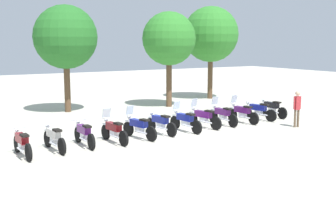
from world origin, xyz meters
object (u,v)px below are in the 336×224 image
at_px(motorcycle_7, 203,117).
at_px(motorcycle_5, 160,123).
at_px(motorcycle_4, 139,127).
at_px(motorcycle_8, 222,115).
at_px(motorcycle_0, 22,143).
at_px(motorcycle_10, 258,110).
at_px(person_0, 297,106).
at_px(tree_3, 211,34).
at_px(motorcycle_11, 272,108).
at_px(motorcycle_9, 242,113).
at_px(motorcycle_2, 84,134).
at_px(motorcycle_3, 114,130).
at_px(motorcycle_6, 185,121).
at_px(tree_2, 169,39).
at_px(motorcycle_1, 54,138).
at_px(tree_1, 66,37).

bearing_deg(motorcycle_7, motorcycle_5, 83.40).
relative_size(motorcycle_4, motorcycle_8, 0.99).
distance_m(motorcycle_0, motorcycle_5, 6.36).
height_order(motorcycle_4, motorcycle_10, motorcycle_4).
height_order(person_0, tree_3, tree_3).
distance_m(motorcycle_8, motorcycle_11, 3.81).
distance_m(motorcycle_0, motorcycle_11, 13.96).
height_order(motorcycle_9, person_0, person_0).
bearing_deg(motorcycle_2, motorcycle_3, -92.92).
distance_m(motorcycle_6, motorcycle_7, 1.30).
bearing_deg(motorcycle_3, motorcycle_7, -85.65).
distance_m(motorcycle_2, motorcycle_9, 8.85).
bearing_deg(motorcycle_8, tree_2, -9.36).
bearing_deg(motorcycle_5, motorcycle_0, 91.04).
distance_m(motorcycle_1, motorcycle_3, 2.52).
relative_size(motorcycle_3, motorcycle_4, 1.01).
bearing_deg(motorcycle_5, motorcycle_4, 97.77).
xyz_separation_m(motorcycle_3, motorcycle_10, (8.81, 1.05, -0.01)).
xyz_separation_m(motorcycle_7, motorcycle_11, (5.05, 0.62, -0.01)).
bearing_deg(tree_2, motorcycle_7, -107.79).
bearing_deg(tree_2, motorcycle_0, -143.89).
bearing_deg(tree_1, motorcycle_10, -45.09).
xyz_separation_m(motorcycle_8, tree_2, (0.95, 6.78, 3.76)).
bearing_deg(motorcycle_1, person_0, -100.03).
distance_m(motorcycle_7, tree_3, 11.98).
bearing_deg(motorcycle_1, motorcycle_5, -86.41).
relative_size(motorcycle_5, tree_3, 0.33).
height_order(motorcycle_6, tree_3, tree_3).
xyz_separation_m(motorcycle_1, motorcycle_9, (10.07, 0.95, 0.01)).
xyz_separation_m(motorcycle_1, motorcycle_7, (7.55, 0.84, 0.01)).
bearing_deg(tree_1, motorcycle_5, -79.74).
relative_size(motorcycle_8, tree_3, 0.33).
height_order(tree_2, tree_3, tree_3).
height_order(motorcycle_8, person_0, person_0).
relative_size(motorcycle_10, person_0, 1.21).
bearing_deg(motorcycle_9, tree_1, 34.94).
relative_size(motorcycle_4, motorcycle_11, 0.99).
relative_size(motorcycle_0, tree_1, 0.35).
height_order(motorcycle_9, motorcycle_10, motorcycle_9).
distance_m(motorcycle_0, person_0, 12.85).
relative_size(motorcycle_8, tree_2, 0.37).
distance_m(motorcycle_8, tree_1, 10.33).
bearing_deg(motorcycle_0, motorcycle_1, -78.86).
bearing_deg(motorcycle_1, motorcycle_11, -86.68).
distance_m(motorcycle_0, motorcycle_6, 7.59).
bearing_deg(tree_2, motorcycle_5, -123.50).
distance_m(motorcycle_3, person_0, 9.15).
distance_m(motorcycle_4, tree_2, 10.30).
distance_m(motorcycle_9, tree_2, 7.78).
height_order(motorcycle_9, tree_3, tree_3).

